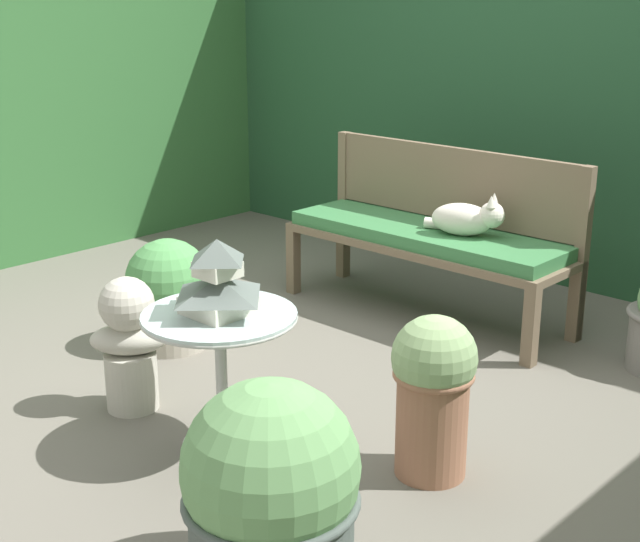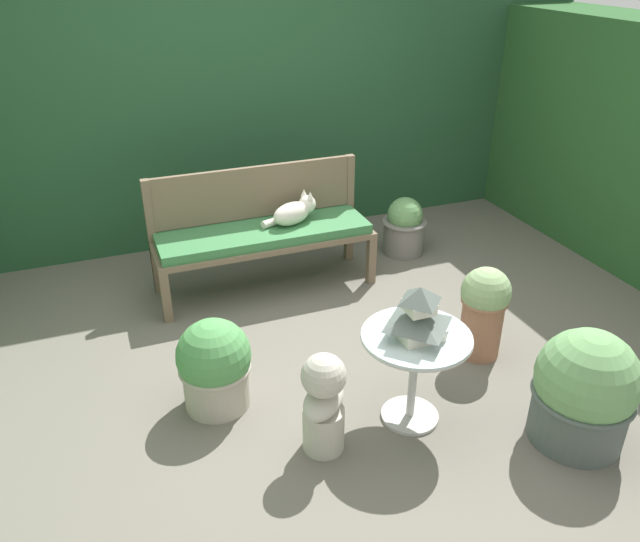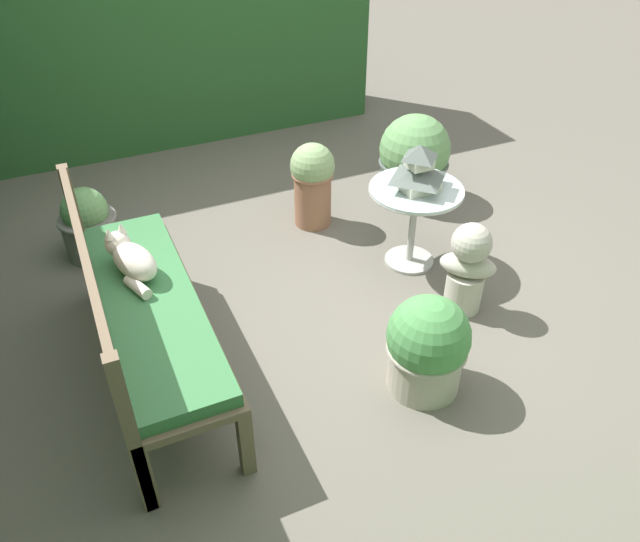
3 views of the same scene
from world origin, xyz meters
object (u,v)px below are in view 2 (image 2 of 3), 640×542
object	(u,v)px
garden_bench	(264,238)
potted_plant_bench_right	(215,365)
potted_plant_hedge_corner	(584,391)
potted_plant_path_edge	(484,308)
patio_table	(415,354)
potted_plant_table_near	(404,227)
pagoda_birdhouse	(418,315)
cat	(294,212)
garden_bust	(324,402)

from	to	relation	value
garden_bench	potted_plant_bench_right	distance (m)	1.36
potted_plant_hedge_corner	potted_plant_path_edge	distance (m)	0.83
potted_plant_path_edge	patio_table	bearing A→B (deg)	-151.18
potted_plant_hedge_corner	potted_plant_table_near	size ratio (longest dim) A/B	1.33
potted_plant_bench_right	potted_plant_hedge_corner	bearing A→B (deg)	-29.08
patio_table	potted_plant_path_edge	xyz separation A→B (m)	(0.69, 0.38, -0.09)
potted_plant_hedge_corner	potted_plant_bench_right	xyz separation A→B (m)	(-1.69, 0.94, -0.04)
potted_plant_bench_right	garden_bench	bearing A→B (deg)	61.61
patio_table	potted_plant_hedge_corner	xyz separation A→B (m)	(0.73, -0.45, -0.12)
potted_plant_hedge_corner	potted_plant_bench_right	bearing A→B (deg)	150.92
potted_plant_hedge_corner	pagoda_birdhouse	bearing A→B (deg)	148.54
garden_bench	potted_plant_path_edge	size ratio (longest dim) A/B	2.65
garden_bench	potted_plant_table_near	xyz separation A→B (m)	(1.25, 0.17, -0.18)
pagoda_birdhouse	potted_plant_hedge_corner	bearing A→B (deg)	-31.46
cat	potted_plant_path_edge	size ratio (longest dim) A/B	0.73
cat	pagoda_birdhouse	world-z (taller)	pagoda_birdhouse
garden_bust	potted_plant_path_edge	size ratio (longest dim) A/B	0.95
garden_bust	potted_plant_path_edge	bearing A→B (deg)	-28.34
patio_table	potted_plant_path_edge	bearing A→B (deg)	28.82
potted_plant_hedge_corner	garden_bust	bearing A→B (deg)	162.08
garden_bench	cat	xyz separation A→B (m)	(0.24, 0.02, 0.16)
garden_bench	potted_plant_hedge_corner	size ratio (longest dim) A/B	2.49
garden_bench	garden_bust	size ratio (longest dim) A/B	2.79
pagoda_birdhouse	garden_bust	bearing A→B (deg)	-175.57
garden_bench	garden_bust	distance (m)	1.74
garden_bust	potted_plant_bench_right	bearing A→B (deg)	81.63
garden_bench	potted_plant_path_edge	world-z (taller)	potted_plant_path_edge
potted_plant_table_near	potted_plant_path_edge	distance (m)	1.49
garden_bust	potted_plant_bench_right	size ratio (longest dim) A/B	1.06
garden_bench	potted_plant_table_near	world-z (taller)	garden_bench
pagoda_birdhouse	garden_bench	bearing A→B (deg)	100.61
pagoda_birdhouse	potted_plant_table_near	distance (m)	2.12
garden_bench	patio_table	bearing A→B (deg)	-79.39
potted_plant_hedge_corner	cat	bearing A→B (deg)	110.60
potted_plant_hedge_corner	potted_plant_bench_right	distance (m)	1.94
pagoda_birdhouse	potted_plant_table_near	bearing A→B (deg)	63.32
cat	potted_plant_hedge_corner	world-z (taller)	cat
garden_bust	potted_plant_path_edge	distance (m)	1.29
cat	potted_plant_bench_right	bearing A→B (deg)	-146.71
garden_bust	potted_plant_hedge_corner	size ratio (longest dim) A/B	0.89
potted_plant_hedge_corner	potted_plant_path_edge	size ratio (longest dim) A/B	1.07
patio_table	garden_bench	bearing A→B (deg)	100.61
garden_bench	potted_plant_bench_right	world-z (taller)	potted_plant_bench_right
pagoda_birdhouse	potted_plant_path_edge	xyz separation A→B (m)	(0.69, 0.38, -0.33)
potted_plant_table_near	potted_plant_bench_right	xyz separation A→B (m)	(-1.89, -1.36, 0.04)
patio_table	potted_plant_bench_right	world-z (taller)	patio_table
potted_plant_hedge_corner	potted_plant_bench_right	world-z (taller)	potted_plant_hedge_corner
potted_plant_table_near	garden_bench	bearing A→B (deg)	-172.41
cat	pagoda_birdhouse	distance (m)	1.71
potted_plant_bench_right	patio_table	bearing A→B (deg)	-27.19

